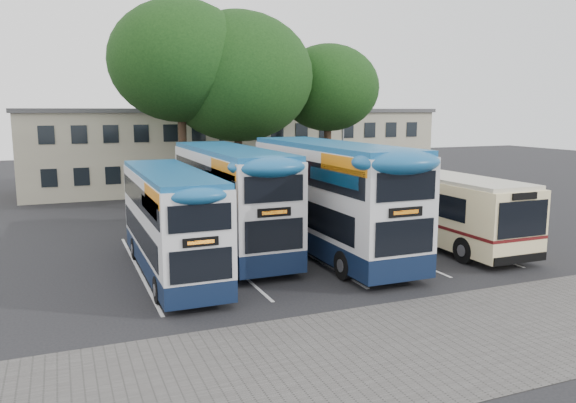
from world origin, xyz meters
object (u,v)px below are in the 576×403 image
(lamp_post, at_px, (343,124))
(tree_mid, at_px, (237,77))
(bus_dd_right, at_px, (329,193))
(bus_single, at_px, (434,203))
(tree_right, at_px, (328,88))
(bus_dd_left, at_px, (171,217))
(tree_left, at_px, (180,61))
(bus_dd_mid, at_px, (230,194))

(lamp_post, height_order, tree_mid, tree_mid)
(tree_mid, height_order, bus_dd_right, tree_mid)
(bus_dd_right, distance_m, bus_single, 5.55)
(tree_right, xyz_separation_m, bus_dd_right, (-6.69, -13.73, -4.95))
(bus_dd_left, bearing_deg, tree_mid, 63.18)
(lamp_post, relative_size, tree_left, 0.72)
(tree_mid, distance_m, tree_right, 6.76)
(lamp_post, xyz_separation_m, bus_dd_mid, (-12.56, -13.37, -2.61))
(tree_left, height_order, tree_mid, tree_left)
(lamp_post, relative_size, bus_dd_left, 0.96)
(bus_dd_left, bearing_deg, tree_right, 46.75)
(bus_dd_left, distance_m, bus_dd_mid, 4.10)
(lamp_post, bearing_deg, tree_mid, -163.99)
(bus_single, bearing_deg, tree_mid, 113.24)
(lamp_post, distance_m, bus_dd_mid, 18.53)
(tree_mid, height_order, bus_dd_mid, tree_mid)
(tree_right, distance_m, bus_single, 14.83)
(lamp_post, xyz_separation_m, tree_mid, (-8.78, -2.52, 3.02))
(lamp_post, bearing_deg, tree_right, -141.21)
(tree_right, bearing_deg, tree_mid, -172.90)
(lamp_post, height_order, tree_right, tree_right)
(bus_dd_right, bearing_deg, bus_dd_mid, 151.60)
(tree_mid, height_order, bus_single, tree_mid)
(tree_right, relative_size, bus_dd_right, 0.93)
(tree_mid, xyz_separation_m, bus_dd_right, (-0.00, -12.90, -5.50))
(lamp_post, relative_size, tree_mid, 0.75)
(lamp_post, xyz_separation_m, tree_left, (-12.34, -2.64, 3.84))
(tree_left, xyz_separation_m, bus_dd_left, (-3.29, -13.43, -6.76))
(bus_dd_right, height_order, bus_single, bus_dd_right)
(tree_left, bearing_deg, bus_dd_right, -74.46)
(tree_left, xyz_separation_m, tree_right, (10.24, 0.95, -1.37))
(tree_mid, height_order, bus_dd_left, tree_mid)
(tree_right, distance_m, bus_dd_right, 16.05)
(bus_dd_mid, bearing_deg, bus_single, -11.77)
(tree_mid, xyz_separation_m, bus_single, (5.49, -12.79, -6.29))
(tree_mid, distance_m, bus_single, 15.27)
(tree_left, xyz_separation_m, bus_dd_mid, (-0.22, -10.73, -6.45))
(bus_dd_left, relative_size, bus_single, 0.88)
(lamp_post, distance_m, bus_single, 15.99)
(tree_mid, xyz_separation_m, tree_right, (6.68, 0.83, -0.55))
(lamp_post, height_order, bus_single, lamp_post)
(bus_dd_mid, bearing_deg, lamp_post, 46.80)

